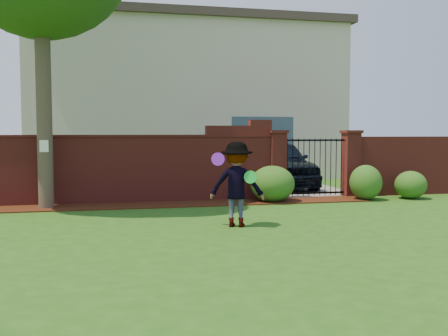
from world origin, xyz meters
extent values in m
cube|color=#214C13|center=(0.00, 0.00, -0.01)|extent=(80.00, 80.00, 0.01)
cube|color=black|center=(-0.95, 3.34, 0.01)|extent=(11.10, 1.08, 0.03)
cube|color=maroon|center=(-2.15, 4.00, 0.85)|extent=(8.70, 0.25, 1.70)
cube|color=maroon|center=(1.30, 4.00, 1.85)|extent=(1.80, 0.25, 0.30)
cube|color=maroon|center=(1.90, 4.00, 2.08)|extent=(0.60, 0.25, 0.16)
cube|color=maroon|center=(-2.15, 4.00, 1.73)|extent=(8.70, 0.31, 0.06)
cube|color=maroon|center=(6.60, 4.00, 0.85)|extent=(4.00, 0.25, 1.70)
cube|color=maroon|center=(2.40, 4.00, 0.90)|extent=(0.42, 0.42, 1.80)
cube|color=maroon|center=(2.40, 4.00, 1.84)|extent=(0.50, 0.50, 0.08)
cube|color=maroon|center=(4.60, 4.00, 0.90)|extent=(0.42, 0.42, 1.80)
cube|color=maroon|center=(4.60, 4.00, 1.84)|extent=(0.50, 0.50, 0.08)
cylinder|color=black|center=(2.69, 4.00, 0.85)|extent=(0.02, 0.02, 1.60)
cylinder|color=black|center=(2.85, 4.00, 0.85)|extent=(0.02, 0.02, 1.60)
cylinder|color=black|center=(3.01, 4.00, 0.85)|extent=(0.02, 0.02, 1.60)
cylinder|color=black|center=(3.18, 4.00, 0.85)|extent=(0.02, 0.02, 1.60)
cylinder|color=black|center=(3.34, 4.00, 0.85)|extent=(0.02, 0.02, 1.60)
cylinder|color=black|center=(3.50, 4.00, 0.85)|extent=(0.02, 0.02, 1.60)
cylinder|color=black|center=(3.66, 4.00, 0.85)|extent=(0.02, 0.02, 1.60)
cylinder|color=black|center=(3.82, 4.00, 0.85)|extent=(0.02, 0.02, 1.60)
cylinder|color=black|center=(3.99, 4.00, 0.85)|extent=(0.02, 0.02, 1.60)
cylinder|color=black|center=(4.15, 4.00, 0.85)|extent=(0.02, 0.02, 1.60)
cylinder|color=black|center=(4.31, 4.00, 0.85)|extent=(0.02, 0.02, 1.60)
cube|color=black|center=(3.50, 4.00, 0.12)|extent=(1.78, 0.03, 0.05)
cube|color=black|center=(3.50, 4.00, 1.60)|extent=(1.78, 0.03, 0.05)
cube|color=slate|center=(3.50, 8.00, 0.01)|extent=(3.20, 8.00, 0.01)
cube|color=beige|center=(1.00, 12.00, 3.00)|extent=(12.00, 6.00, 6.00)
cube|color=#384C5B|center=(3.50, 9.05, 1.20)|extent=(2.40, 0.12, 2.40)
cube|color=#3F332D|center=(1.00, 12.00, 6.15)|extent=(12.40, 6.40, 0.30)
imported|color=black|center=(3.30, 6.59, 0.80)|extent=(2.03, 4.73, 1.59)
cylinder|color=#413327|center=(-3.60, 3.40, 3.50)|extent=(0.36, 0.36, 7.00)
cube|color=white|center=(-3.60, 3.21, 1.50)|extent=(0.20, 0.01, 0.28)
ellipsoid|color=#1B5018|center=(2.04, 3.29, 0.48)|extent=(1.17, 1.17, 0.95)
ellipsoid|color=#1B5018|center=(4.61, 3.13, 0.47)|extent=(0.86, 0.86, 0.95)
ellipsoid|color=#1B5018|center=(5.96, 3.12, 0.38)|extent=(0.86, 0.86, 0.77)
imported|color=gray|center=(0.27, 0.12, 0.82)|extent=(1.21, 0.96, 1.64)
cylinder|color=purple|center=(-0.11, -0.01, 1.32)|extent=(0.26, 0.11, 0.25)
cylinder|color=green|center=(0.49, -0.12, 0.98)|extent=(0.25, 0.15, 0.25)
camera|label=1|loc=(-2.09, -9.40, 1.83)|focal=41.04mm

